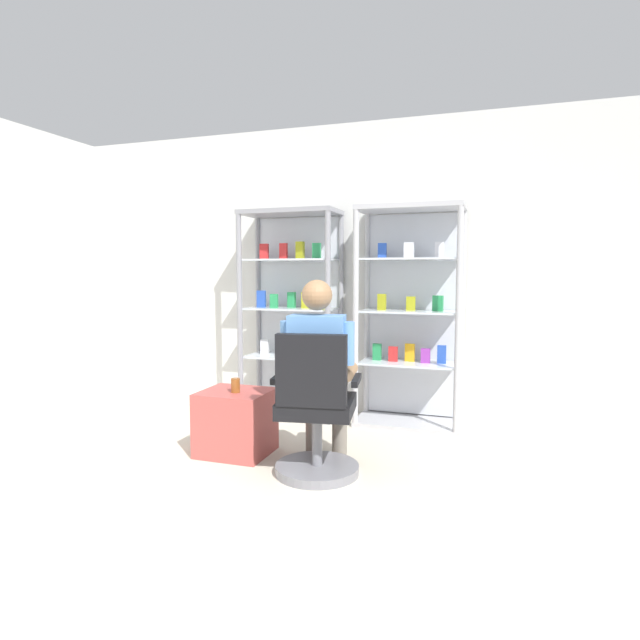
% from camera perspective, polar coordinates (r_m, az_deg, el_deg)
% --- Properties ---
extents(ground_plane, '(7.20, 7.20, 0.00)m').
position_cam_1_polar(ground_plane, '(2.61, -15.31, -25.90)').
color(ground_plane, beige).
extents(back_wall, '(6.00, 0.10, 2.70)m').
position_cam_1_polar(back_wall, '(5.00, 3.98, 5.32)').
color(back_wall, silver).
rests_on(back_wall, ground).
extents(display_cabinet_left, '(0.90, 0.45, 1.90)m').
position_cam_1_polar(display_cabinet_left, '(4.96, -2.90, 0.89)').
color(display_cabinet_left, gray).
rests_on(display_cabinet_left, ground).
extents(display_cabinet_right, '(0.90, 0.45, 1.90)m').
position_cam_1_polar(display_cabinet_right, '(4.67, 9.75, 0.47)').
color(display_cabinet_right, '#B7B7BC').
rests_on(display_cabinet_right, ground).
extents(office_chair, '(0.60, 0.56, 0.96)m').
position_cam_1_polar(office_chair, '(3.49, -0.48, -10.52)').
color(office_chair, slate).
rests_on(office_chair, ground).
extents(seated_shopkeeper, '(0.53, 0.60, 1.29)m').
position_cam_1_polar(seated_shopkeeper, '(3.57, -0.04, -4.90)').
color(seated_shopkeeper, slate).
rests_on(seated_shopkeeper, ground).
extents(storage_crate, '(0.50, 0.44, 0.47)m').
position_cam_1_polar(storage_crate, '(4.01, -9.08, -10.85)').
color(storage_crate, '#B24C47').
rests_on(storage_crate, ground).
extents(tea_glass, '(0.07, 0.07, 0.10)m').
position_cam_1_polar(tea_glass, '(3.90, -9.11, -6.98)').
color(tea_glass, brown).
rests_on(tea_glass, storage_crate).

